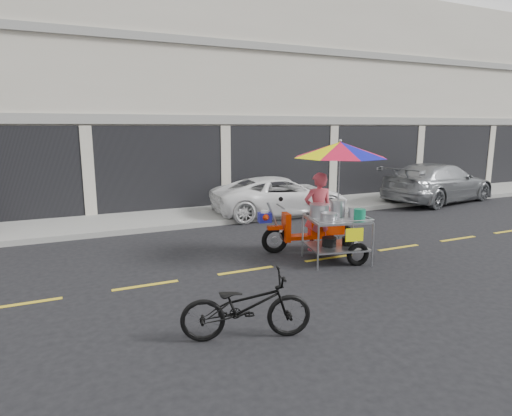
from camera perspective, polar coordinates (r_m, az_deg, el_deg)
name	(u,v)px	position (r m, az deg, el deg)	size (l,w,h in m)	color
ground	(329,258)	(9.67, 9.67, -6.62)	(90.00, 90.00, 0.00)	black
sidewalk	(236,211)	(14.39, -2.65, -0.41)	(45.00, 3.00, 0.15)	gray
shophouse_block	(251,96)	(19.95, -0.63, 14.74)	(36.00, 8.11, 10.40)	beige
centerline	(329,258)	(9.67, 9.67, -6.60)	(42.00, 0.10, 0.01)	gold
white_pickup	(280,196)	(14.09, 3.27, 1.64)	(2.09, 4.52, 1.26)	white
silver_pickup	(438,183)	(17.88, 23.12, 3.13)	(2.10, 5.17, 1.50)	gray
near_bicycle	(246,306)	(5.97, -1.32, -12.95)	(0.62, 1.79, 0.94)	black
food_vendor_rig	(330,184)	(9.47, 9.87, 3.21)	(2.60, 2.46, 2.62)	black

